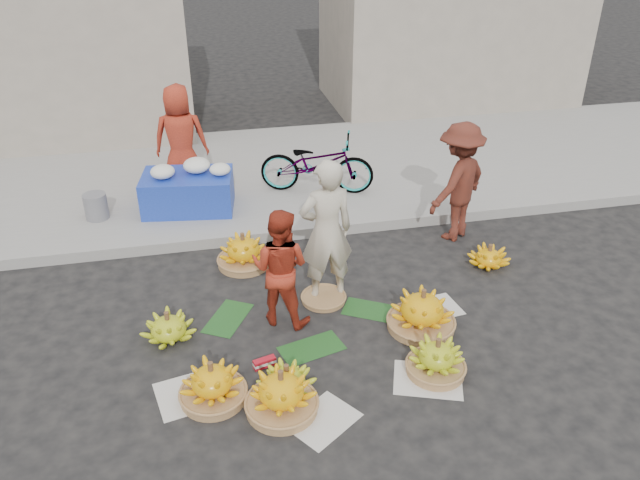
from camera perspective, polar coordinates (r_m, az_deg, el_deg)
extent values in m
plane|color=black|center=(6.68, -0.26, -8.70)|extent=(80.00, 80.00, 0.00)
cube|color=gray|center=(8.45, -3.36, 0.75)|extent=(40.00, 0.25, 0.15)
cube|color=gray|center=(10.34, -5.24, 6.13)|extent=(40.00, 4.00, 0.12)
cube|color=#9E9181|center=(12.86, -26.37, 17.05)|extent=(6.00, 3.00, 4.00)
cylinder|color=olive|center=(6.02, -9.71, -13.78)|extent=(0.61, 0.61, 0.09)
cylinder|color=#543721|center=(5.80, -9.98, -11.45)|extent=(0.05, 0.05, 0.12)
cylinder|color=#543721|center=(5.87, -3.10, -11.82)|extent=(0.05, 0.05, 0.12)
cylinder|color=olive|center=(5.85, -3.51, -14.88)|extent=(0.65, 0.65, 0.09)
cylinder|color=#543721|center=(5.61, -3.62, -12.35)|extent=(0.05, 0.05, 0.12)
cylinder|color=olive|center=(6.31, 10.51, -11.48)|extent=(0.57, 0.57, 0.09)
cylinder|color=#543721|center=(6.12, 10.76, -9.34)|extent=(0.05, 0.05, 0.12)
cylinder|color=olive|center=(6.85, 9.20, -7.58)|extent=(0.72, 0.72, 0.09)
cylinder|color=#543721|center=(6.63, 9.46, -4.95)|extent=(0.05, 0.05, 0.12)
cylinder|color=#543721|center=(8.00, 15.30, -0.80)|extent=(0.05, 0.05, 0.12)
cylinder|color=#543721|center=(6.67, -13.83, -6.86)|extent=(0.05, 0.05, 0.12)
cylinder|color=olive|center=(7.89, -6.95, -1.97)|extent=(0.65, 0.65, 0.09)
cylinder|color=#543721|center=(7.71, -7.11, 0.21)|extent=(0.05, 0.05, 0.12)
cylinder|color=olive|center=(7.18, 0.33, -5.36)|extent=(0.54, 0.54, 0.06)
cube|color=#AD1220|center=(6.28, -5.09, -11.11)|extent=(0.24, 0.13, 0.09)
imported|color=beige|center=(6.84, 0.58, 0.78)|extent=(0.65, 0.46, 1.69)
imported|color=#B4341B|center=(6.55, -3.67, -2.53)|extent=(0.81, 0.76, 1.33)
imported|color=maroon|center=(8.34, 12.53, 5.19)|extent=(1.19, 1.07, 1.60)
cube|color=#1932A3|center=(9.06, -11.96, 4.33)|extent=(1.34, 0.95, 0.52)
ellipsoid|color=silver|center=(8.88, -14.20, 6.03)|extent=(0.33, 0.33, 0.18)
ellipsoid|color=silver|center=(8.96, -11.21, 6.67)|extent=(0.37, 0.37, 0.21)
ellipsoid|color=silver|center=(8.83, -9.13, 6.36)|extent=(0.29, 0.29, 0.16)
cylinder|color=slate|center=(9.17, -19.80, 2.92)|extent=(0.32, 0.32, 0.36)
imported|color=#B4341B|center=(9.52, -12.62, 9.04)|extent=(0.83, 0.58, 1.60)
imported|color=gray|center=(9.33, -0.29, 7.00)|extent=(1.08, 1.79, 0.89)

